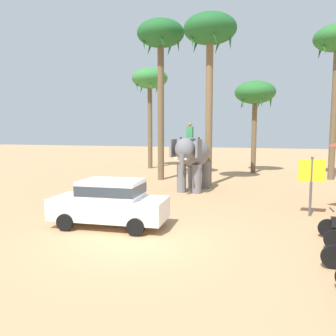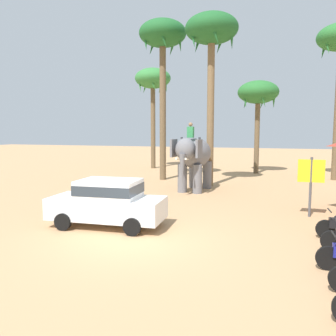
{
  "view_description": "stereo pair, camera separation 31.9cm",
  "coord_description": "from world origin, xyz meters",
  "px_view_note": "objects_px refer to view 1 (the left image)",
  "views": [
    {
      "loc": [
        3.87,
        -9.64,
        3.44
      ],
      "look_at": [
        -1.05,
        6.43,
        1.6
      ],
      "focal_mm": 36.67,
      "sensor_mm": 36.0,
      "label": 1
    },
    {
      "loc": [
        4.18,
        -9.55,
        3.44
      ],
      "look_at": [
        -1.05,
        6.43,
        1.6
      ],
      "focal_mm": 36.67,
      "sensor_mm": 36.0,
      "label": 2
    }
  ],
  "objects_px": {
    "elephant_with_mahout": "(193,156)",
    "palm_tree_behind_elephant": "(210,36)",
    "palm_tree_leaning_seaward": "(255,95)",
    "signboard_yellow": "(311,175)",
    "car_sedan_foreground": "(110,201)",
    "palm_tree_near_hut": "(150,82)",
    "palm_tree_left_of_road": "(161,40)"
  },
  "relations": [
    {
      "from": "elephant_with_mahout",
      "to": "palm_tree_behind_elephant",
      "type": "height_order",
      "value": "palm_tree_behind_elephant"
    },
    {
      "from": "palm_tree_leaning_seaward",
      "to": "signboard_yellow",
      "type": "height_order",
      "value": "palm_tree_leaning_seaward"
    },
    {
      "from": "elephant_with_mahout",
      "to": "palm_tree_leaning_seaward",
      "type": "height_order",
      "value": "palm_tree_leaning_seaward"
    },
    {
      "from": "palm_tree_behind_elephant",
      "to": "signboard_yellow",
      "type": "height_order",
      "value": "palm_tree_behind_elephant"
    },
    {
      "from": "palm_tree_behind_elephant",
      "to": "palm_tree_leaning_seaward",
      "type": "bearing_deg",
      "value": 72.21
    },
    {
      "from": "car_sedan_foreground",
      "to": "palm_tree_near_hut",
      "type": "height_order",
      "value": "palm_tree_near_hut"
    },
    {
      "from": "car_sedan_foreground",
      "to": "signboard_yellow",
      "type": "relative_size",
      "value": 1.75
    },
    {
      "from": "car_sedan_foreground",
      "to": "elephant_with_mahout",
      "type": "height_order",
      "value": "elephant_with_mahout"
    },
    {
      "from": "car_sedan_foreground",
      "to": "palm_tree_behind_elephant",
      "type": "distance_m",
      "value": 13.21
    },
    {
      "from": "palm_tree_leaning_seaward",
      "to": "signboard_yellow",
      "type": "xyz_separation_m",
      "value": [
        3.0,
        -13.82,
        -4.58
      ]
    },
    {
      "from": "elephant_with_mahout",
      "to": "palm_tree_near_hut",
      "type": "relative_size",
      "value": 0.44
    },
    {
      "from": "car_sedan_foreground",
      "to": "palm_tree_left_of_road",
      "type": "distance_m",
      "value": 14.74
    },
    {
      "from": "elephant_with_mahout",
      "to": "palm_tree_left_of_road",
      "type": "relative_size",
      "value": 0.36
    },
    {
      "from": "palm_tree_left_of_road",
      "to": "signboard_yellow",
      "type": "relative_size",
      "value": 4.53
    },
    {
      "from": "car_sedan_foreground",
      "to": "signboard_yellow",
      "type": "distance_m",
      "value": 7.99
    },
    {
      "from": "palm_tree_near_hut",
      "to": "signboard_yellow",
      "type": "relative_size",
      "value": 3.75
    },
    {
      "from": "car_sedan_foreground",
      "to": "palm_tree_left_of_road",
      "type": "height_order",
      "value": "palm_tree_left_of_road"
    },
    {
      "from": "palm_tree_leaning_seaward",
      "to": "signboard_yellow",
      "type": "bearing_deg",
      "value": -77.76
    },
    {
      "from": "palm_tree_behind_elephant",
      "to": "signboard_yellow",
      "type": "xyz_separation_m",
      "value": [
        5.34,
        -6.5,
        -7.41
      ]
    },
    {
      "from": "palm_tree_behind_elephant",
      "to": "palm_tree_near_hut",
      "type": "distance_m",
      "value": 10.86
    },
    {
      "from": "palm_tree_left_of_road",
      "to": "palm_tree_leaning_seaward",
      "type": "xyz_separation_m",
      "value": [
        5.99,
        5.73,
        -3.23
      ]
    },
    {
      "from": "car_sedan_foreground",
      "to": "palm_tree_behind_elephant",
      "type": "height_order",
      "value": "palm_tree_behind_elephant"
    },
    {
      "from": "palm_tree_behind_elephant",
      "to": "palm_tree_leaning_seaward",
      "type": "distance_m",
      "value": 8.19
    },
    {
      "from": "palm_tree_leaning_seaward",
      "to": "palm_tree_left_of_road",
      "type": "bearing_deg",
      "value": -136.29
    },
    {
      "from": "elephant_with_mahout",
      "to": "car_sedan_foreground",
      "type": "bearing_deg",
      "value": -98.25
    },
    {
      "from": "palm_tree_behind_elephant",
      "to": "elephant_with_mahout",
      "type": "bearing_deg",
      "value": -102.91
    },
    {
      "from": "palm_tree_left_of_road",
      "to": "car_sedan_foreground",
      "type": "bearing_deg",
      "value": -80.49
    },
    {
      "from": "elephant_with_mahout",
      "to": "palm_tree_near_hut",
      "type": "xyz_separation_m",
      "value": [
        -6.4,
        10.44,
        5.8
      ]
    },
    {
      "from": "signboard_yellow",
      "to": "palm_tree_leaning_seaward",
      "type": "bearing_deg",
      "value": 102.24
    },
    {
      "from": "palm_tree_left_of_road",
      "to": "signboard_yellow",
      "type": "bearing_deg",
      "value": -41.96
    },
    {
      "from": "signboard_yellow",
      "to": "palm_tree_left_of_road",
      "type": "bearing_deg",
      "value": 138.04
    },
    {
      "from": "palm_tree_leaning_seaward",
      "to": "signboard_yellow",
      "type": "distance_m",
      "value": 14.86
    }
  ]
}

